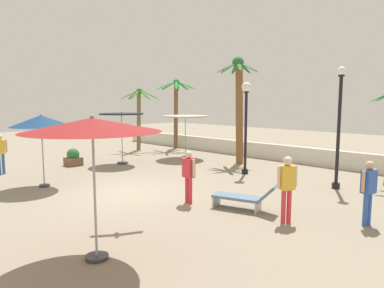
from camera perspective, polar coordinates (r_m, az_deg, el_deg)
ground_plane at (r=12.54m, az=-10.97°, el=-7.71°), size 56.00×56.00×0.00m
boundary_wall at (r=19.41m, az=13.08°, el=-1.27°), size 25.20×0.30×0.84m
patio_umbrella_0 at (r=7.03m, az=-15.81°, el=2.78°), size 2.67×2.67×2.90m
patio_umbrella_1 at (r=19.39m, az=-1.09°, el=4.28°), size 2.52×2.52×2.45m
patio_umbrella_2 at (r=13.89m, az=-23.21°, el=3.38°), size 2.18×2.18×2.69m
patio_umbrella_3 at (r=17.89m, az=-11.33°, el=4.10°), size 2.17×2.17×2.63m
palm_tree_0 at (r=22.73m, az=-8.56°, el=5.48°), size 2.52×2.41×3.95m
palm_tree_2 at (r=23.22m, az=-2.59°, el=6.64°), size 2.72×2.71×4.56m
palm_tree_3 at (r=17.86m, az=7.59°, el=7.34°), size 2.15×2.15×5.32m
lamp_post_2 at (r=13.55m, az=22.69°, el=3.53°), size 0.32×0.32×4.35m
lamp_post_3 at (r=15.24m, az=8.73°, el=4.99°), size 0.42×0.42×3.94m
lounge_chair_0 at (r=10.45m, az=8.57°, el=-8.47°), size 1.97×1.08×0.84m
guest_0 at (r=10.83m, az=-0.55°, el=-4.55°), size 0.56×0.27×1.64m
guest_1 at (r=9.46m, az=15.11°, el=-6.04°), size 0.39×0.49×1.75m
guest_2 at (r=17.22m, az=-28.57°, el=-0.86°), size 0.31×0.55×1.73m
guest_3 at (r=9.99m, az=26.65°, el=-6.17°), size 0.31×0.55×1.67m
planter at (r=18.18m, az=-18.66°, el=-2.13°), size 0.70×0.70×0.85m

